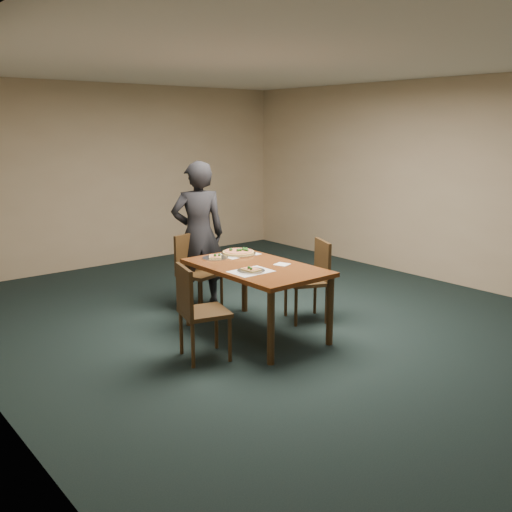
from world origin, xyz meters
TOP-DOWN VIEW (x-y plane):
  - ground at (0.00, 0.00)m, footprint 8.00×8.00m
  - room_shell at (0.00, 0.00)m, footprint 8.00×8.00m
  - dining_table at (-0.40, 0.07)m, footprint 0.90×1.50m
  - chair_far at (-0.42, 1.20)m, footprint 0.51×0.51m
  - chair_left at (-1.25, -0.09)m, footprint 0.51×0.51m
  - chair_right at (0.40, 0.05)m, footprint 0.56×0.56m
  - diner at (-0.28, 1.32)m, footprint 0.75×0.64m
  - placemat_main at (-0.22, 0.60)m, footprint 0.42×0.32m
  - placemat_near at (-0.60, -0.09)m, footprint 0.40×0.30m
  - pizza_pan at (-0.22, 0.60)m, footprint 0.39×0.39m
  - slice_plate_near at (-0.60, -0.09)m, footprint 0.28×0.28m
  - slice_plate_far at (-0.54, 0.60)m, footprint 0.28×0.28m
  - napkin at (-0.17, -0.07)m, footprint 0.18×0.18m

SIDE VIEW (x-z plane):
  - ground at x=0.00m, z-range 0.00..0.00m
  - chair_far at x=-0.42m, z-range 0.06..0.97m
  - chair_left at x=-1.25m, z-range 0.06..0.97m
  - chair_right at x=0.40m, z-range 0.06..0.97m
  - dining_table at x=-0.40m, z-range 0.28..1.03m
  - placemat_main at x=-0.22m, z-range 0.75..0.75m
  - placemat_near at x=-0.60m, z-range 0.75..0.75m
  - napkin at x=-0.17m, z-range 0.75..0.76m
  - slice_plate_far at x=-0.54m, z-range 0.73..0.79m
  - slice_plate_near at x=-0.60m, z-range 0.73..0.79m
  - pizza_pan at x=-0.22m, z-range 0.74..0.81m
  - diner at x=-0.28m, z-range 0.00..1.76m
  - room_shell at x=0.00m, z-range -2.26..5.74m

